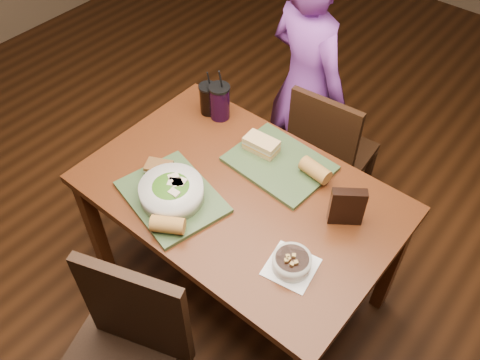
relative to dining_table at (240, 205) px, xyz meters
name	(u,v)px	position (x,y,z in m)	size (l,w,h in m)	color
ground	(240,286)	(0.00, 0.00, -0.66)	(6.00, 6.00, 0.00)	#381C0B
dining_table	(240,205)	(0.00, 0.00, 0.00)	(1.30, 0.85, 0.75)	#502510
chair_near	(123,353)	(0.05, -0.74, -0.13)	(0.52, 0.53, 0.95)	black
chair_far	(328,150)	(0.02, 0.71, -0.18)	(0.40, 0.40, 0.86)	black
diner	(306,86)	(-0.23, 0.82, 0.05)	(0.52, 0.34, 1.42)	purple
tray_near	(172,197)	(-0.19, -0.21, 0.10)	(0.42, 0.32, 0.02)	#364C29
tray_far	(279,163)	(0.03, 0.23, 0.10)	(0.42, 0.32, 0.02)	#364C29
salad_bowl	(172,191)	(-0.18, -0.22, 0.15)	(0.26, 0.26, 0.09)	silver
soup_bowl	(292,262)	(0.38, -0.17, 0.12)	(0.20, 0.20, 0.07)	white
sandwich_near	(159,169)	(-0.32, -0.15, 0.13)	(0.13, 0.11, 0.05)	#593819
sandwich_far	(261,145)	(-0.08, 0.24, 0.14)	(0.16, 0.09, 0.06)	tan
baguette_near	(168,225)	(-0.08, -0.34, 0.14)	(0.06, 0.06, 0.13)	#AD7533
baguette_far	(315,170)	(0.20, 0.26, 0.14)	(0.07, 0.07, 0.13)	#AD7533
cup_cola	(208,99)	(-0.44, 0.30, 0.17)	(0.09, 0.09, 0.24)	black
cup_berry	(220,102)	(-0.38, 0.31, 0.18)	(0.10, 0.10, 0.27)	black
chip_bag	(347,207)	(0.41, 0.14, 0.18)	(0.13, 0.04, 0.17)	black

